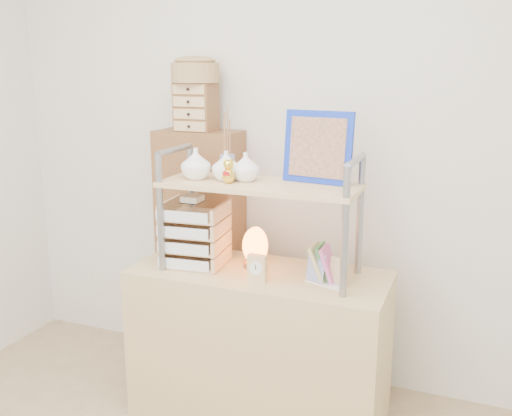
{
  "coord_description": "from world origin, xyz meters",
  "views": [
    {
      "loc": [
        0.91,
        -1.14,
        1.68
      ],
      "look_at": [
        -0.02,
        1.2,
        1.05
      ],
      "focal_mm": 40.0,
      "sensor_mm": 36.0,
      "label": 1
    }
  ],
  "objects_px": {
    "desk": "(259,345)",
    "cabinet": "(201,251)",
    "salt_lamp": "(255,247)",
    "letter_tray": "(194,237)"
  },
  "relations": [
    {
      "from": "desk",
      "to": "cabinet",
      "type": "xyz_separation_m",
      "value": [
        -0.49,
        0.37,
        0.3
      ]
    },
    {
      "from": "desk",
      "to": "letter_tray",
      "type": "bearing_deg",
      "value": -177.66
    },
    {
      "from": "desk",
      "to": "cabinet",
      "type": "bearing_deg",
      "value": 143.17
    },
    {
      "from": "cabinet",
      "to": "salt_lamp",
      "type": "distance_m",
      "value": 0.58
    },
    {
      "from": "cabinet",
      "to": "letter_tray",
      "type": "height_order",
      "value": "cabinet"
    },
    {
      "from": "desk",
      "to": "cabinet",
      "type": "height_order",
      "value": "cabinet"
    },
    {
      "from": "desk",
      "to": "salt_lamp",
      "type": "xyz_separation_m",
      "value": [
        -0.04,
        0.06,
        0.48
      ]
    },
    {
      "from": "cabinet",
      "to": "salt_lamp",
      "type": "xyz_separation_m",
      "value": [
        0.45,
        -0.31,
        0.18
      ]
    },
    {
      "from": "desk",
      "to": "salt_lamp",
      "type": "bearing_deg",
      "value": 127.59
    },
    {
      "from": "salt_lamp",
      "to": "cabinet",
      "type": "bearing_deg",
      "value": 145.19
    }
  ]
}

